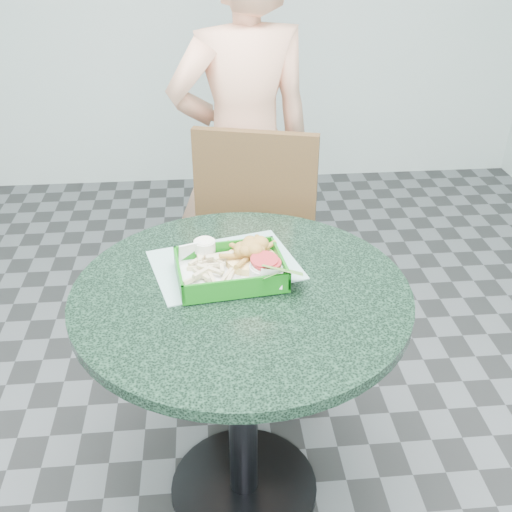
{
  "coord_description": "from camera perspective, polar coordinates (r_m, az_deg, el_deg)",
  "views": [
    {
      "loc": [
        -0.08,
        -1.27,
        1.62
      ],
      "look_at": [
        0.05,
        0.1,
        0.8
      ],
      "focal_mm": 42.0,
      "sensor_mm": 36.0,
      "label": 1
    }
  ],
  "objects": [
    {
      "name": "dining_chair",
      "position": [
        2.19,
        0.16,
        0.93
      ],
      "size": [
        0.45,
        0.45,
        0.93
      ],
      "rotation": [
        0.0,
        0.0,
        -0.27
      ],
      "color": "#4E281B",
      "rests_on": "floor"
    },
    {
      "name": "cafe_table",
      "position": [
        1.64,
        -1.34,
        -8.61
      ],
      "size": [
        0.87,
        0.87,
        0.75
      ],
      "color": "black",
      "rests_on": "floor"
    },
    {
      "name": "floor",
      "position": [
        2.06,
        -1.14,
        -21.2
      ],
      "size": [
        4.0,
        5.0,
        0.02
      ],
      "primitive_type": "cube",
      "color": "#303335",
      "rests_on": "ground"
    },
    {
      "name": "sauce_ramekin",
      "position": [
        1.63,
        -4.46,
        0.54
      ],
      "size": [
        0.06,
        0.06,
        0.03
      ],
      "rotation": [
        0.0,
        0.0,
        -0.19
      ],
      "color": "silver",
      "rests_on": "food_basket"
    },
    {
      "name": "diner_person",
      "position": [
        2.33,
        -1.17,
        10.71
      ],
      "size": [
        0.67,
        0.52,
        1.64
      ],
      "primitive_type": "imported",
      "rotation": [
        0.0,
        0.0,
        3.38
      ],
      "color": "#F2AC88",
      "rests_on": "floor"
    },
    {
      "name": "crab_sandwich",
      "position": [
        1.59,
        -0.28,
        -0.35
      ],
      "size": [
        0.13,
        0.13,
        0.08
      ],
      "rotation": [
        0.0,
        0.0,
        0.18
      ],
      "color": "#E4BD71",
      "rests_on": "food_basket"
    },
    {
      "name": "placemat",
      "position": [
        1.63,
        -2.97,
        -1.45
      ],
      "size": [
        0.44,
        0.37,
        0.0
      ],
      "primitive_type": "cube",
      "rotation": [
        0.0,
        0.0,
        0.25
      ],
      "color": "#8AB6B2",
      "rests_on": "cafe_table"
    },
    {
      "name": "fries_pile",
      "position": [
        1.58,
        -4.02,
        -1.01
      ],
      "size": [
        0.13,
        0.14,
        0.05
      ],
      "primitive_type": null,
      "rotation": [
        0.0,
        0.0,
        -0.08
      ],
      "color": "beige",
      "rests_on": "food_basket"
    },
    {
      "name": "food_basket",
      "position": [
        1.57,
        -2.44,
        -2.26
      ],
      "size": [
        0.27,
        0.2,
        0.06
      ],
      "rotation": [
        0.0,
        0.0,
        0.12
      ],
      "color": "#106912",
      "rests_on": "placemat"
    },
    {
      "name": "garnish_cup",
      "position": [
        1.53,
        1.21,
        -2.03
      ],
      "size": [
        0.13,
        0.13,
        0.05
      ],
      "rotation": [
        0.0,
        0.0,
        0.38
      ],
      "color": "white",
      "rests_on": "food_basket"
    }
  ]
}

